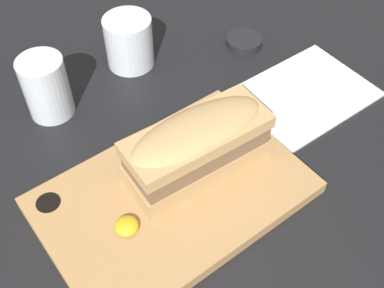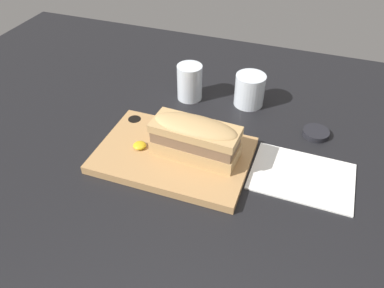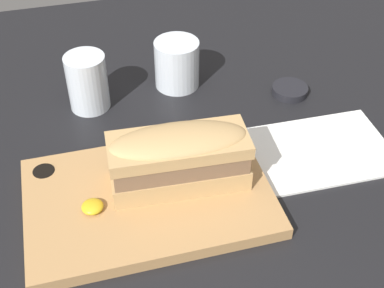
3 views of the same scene
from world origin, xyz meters
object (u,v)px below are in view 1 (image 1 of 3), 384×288
at_px(serving_board, 172,195).
at_px(sandwich, 197,145).
at_px(wine_glass, 129,43).
at_px(napkin, 301,93).
at_px(condiment_dish, 244,41).
at_px(water_glass, 47,90).

bearing_deg(serving_board, sandwich, 11.51).
bearing_deg(wine_glass, napkin, -53.31).
bearing_deg(wine_glass, serving_board, -111.88).
distance_m(sandwich, napkin, 0.24).
distance_m(wine_glass, condiment_dish, 0.20).
distance_m(wine_glass, napkin, 0.28).
height_order(water_glass, napkin, water_glass).
bearing_deg(napkin, sandwich, -172.65).
bearing_deg(wine_glass, water_glass, -171.13).
relative_size(wine_glass, napkin, 0.40).
distance_m(water_glass, napkin, 0.38).
distance_m(napkin, condiment_dish, 0.15).
relative_size(serving_board, sandwich, 1.74).
height_order(sandwich, condiment_dish, sandwich).
xyz_separation_m(wine_glass, napkin, (0.17, -0.23, -0.04)).
xyz_separation_m(napkin, condiment_dish, (0.01, 0.15, 0.00)).
height_order(napkin, condiment_dish, condiment_dish).
xyz_separation_m(serving_board, napkin, (0.27, 0.04, -0.01)).
relative_size(sandwich, wine_glass, 2.26).
height_order(wine_glass, condiment_dish, wine_glass).
relative_size(serving_board, napkin, 1.55).
bearing_deg(sandwich, condiment_dish, 36.53).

